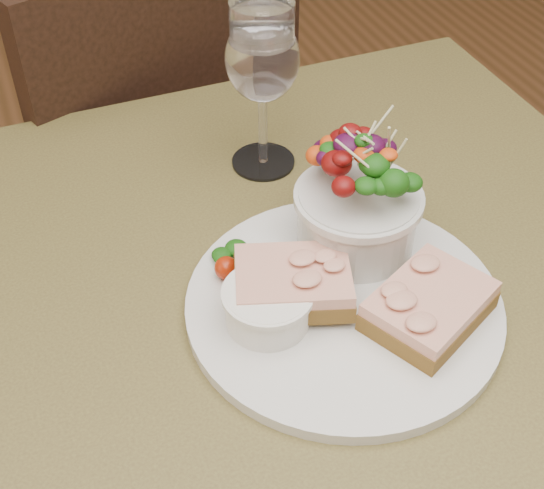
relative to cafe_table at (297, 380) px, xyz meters
name	(u,v)px	position (x,y,z in m)	size (l,w,h in m)	color
cafe_table	(297,380)	(0.00, 0.00, 0.00)	(0.80, 0.80, 0.75)	#463B1E
chair_far	(141,248)	(-0.04, 0.63, -0.36)	(0.53, 0.53, 0.90)	black
dinner_plate	(343,305)	(0.04, -0.01, 0.11)	(0.28, 0.28, 0.01)	silver
sandwich_front	(429,306)	(0.10, -0.06, 0.13)	(0.13, 0.12, 0.03)	#4B3314
sandwich_back	(293,283)	(-0.01, 0.00, 0.14)	(0.12, 0.10, 0.03)	#4B3314
ramekin	(268,305)	(-0.03, -0.01, 0.13)	(0.07, 0.07, 0.04)	white
salad_bowl	(359,195)	(0.08, 0.05, 0.17)	(0.11, 0.11, 0.13)	silver
garnish	(234,263)	(-0.04, 0.06, 0.12)	(0.05, 0.04, 0.02)	#133A0A
wine_glass	(262,64)	(0.05, 0.22, 0.22)	(0.08, 0.08, 0.18)	white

